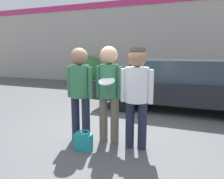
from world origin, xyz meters
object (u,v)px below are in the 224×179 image
person_middle_with_frisbee (109,86)px  shrub (89,70)px  handbag (83,141)px  person_right (137,89)px  parked_car_near (181,84)px  person_left (80,86)px

person_middle_with_frisbee → shrub: bearing=120.3°
shrub → handbag: 7.87m
person_middle_with_frisbee → shrub: person_middle_with_frisbee is taller
person_right → parked_car_near: bearing=80.7°
person_right → shrub: 7.90m
shrub → handbag: (3.54, -7.00, -0.58)m
person_middle_with_frisbee → parked_car_near: person_middle_with_frisbee is taller
person_middle_with_frisbee → person_right: (0.53, -0.06, 0.00)m
person_right → parked_car_near: 3.04m
person_middle_with_frisbee → shrub: 7.57m
person_left → shrub: (-3.29, 6.63, -0.29)m
person_middle_with_frisbee → parked_car_near: (1.02, 2.92, -0.31)m
person_left → shrub: size_ratio=1.17×
person_right → person_middle_with_frisbee: bearing=173.0°
parked_car_near → handbag: 3.68m
person_left → person_middle_with_frisbee: person_middle_with_frisbee is taller
person_left → handbag: person_left is taller
person_left → parked_car_near: (1.55, 3.03, -0.30)m
person_left → person_middle_with_frisbee: (0.53, 0.11, 0.01)m
person_left → person_right: size_ratio=1.00×
person_middle_with_frisbee → handbag: size_ratio=5.43×
person_left → parked_car_near: 3.41m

